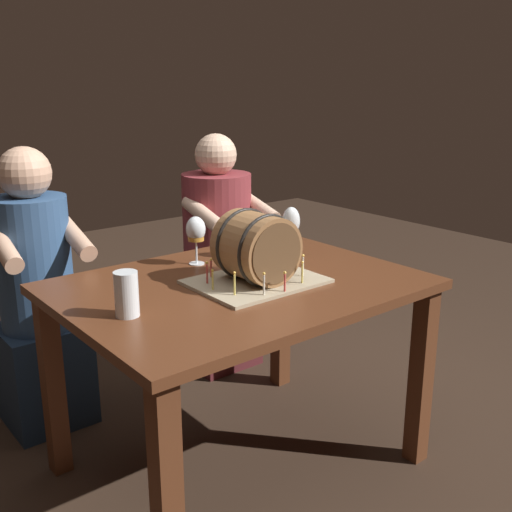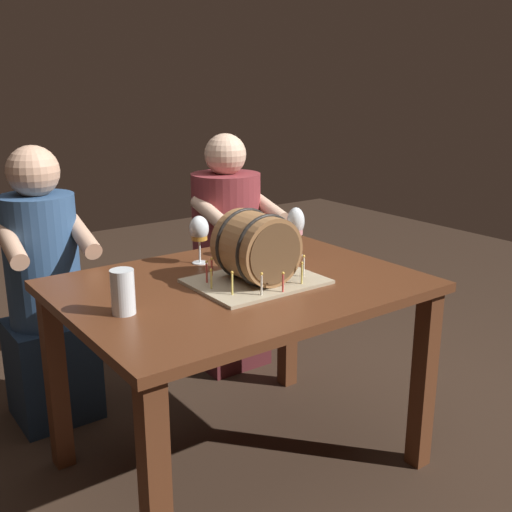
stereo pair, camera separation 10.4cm
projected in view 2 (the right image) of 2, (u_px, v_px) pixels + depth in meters
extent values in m
plane|color=#332319|center=(241.00, 462.00, 2.39)|extent=(8.00, 8.00, 0.00)
cube|color=#562D19|center=(239.00, 286.00, 2.19)|extent=(1.25, 0.94, 0.03)
cube|color=#562D19|center=(155.00, 495.00, 1.66)|extent=(0.07, 0.07, 0.72)
cube|color=#562D19|center=(424.00, 380.00, 2.30)|extent=(0.07, 0.07, 0.72)
cube|color=#562D19|center=(56.00, 381.00, 2.29)|extent=(0.07, 0.07, 0.72)
cube|color=#562D19|center=(288.00, 315.00, 2.93)|extent=(0.07, 0.07, 0.72)
cube|color=tan|center=(256.00, 281.00, 2.17)|extent=(0.45, 0.35, 0.01)
cylinder|color=olive|center=(256.00, 247.00, 2.14)|extent=(0.24, 0.22, 0.24)
cylinder|color=brown|center=(276.00, 254.00, 2.05)|extent=(0.21, 0.00, 0.21)
cylinder|color=brown|center=(238.00, 240.00, 2.22)|extent=(0.21, 0.00, 0.21)
torus|color=black|center=(267.00, 251.00, 2.09)|extent=(0.26, 0.01, 0.26)
torus|color=black|center=(246.00, 243.00, 2.18)|extent=(0.26, 0.01, 0.26)
cylinder|color=black|center=(295.00, 263.00, 2.27)|extent=(0.01, 0.01, 0.06)
sphere|color=#F9C64C|center=(295.00, 253.00, 2.26)|extent=(0.01, 0.01, 0.01)
cylinder|color=black|center=(276.00, 259.00, 2.31)|extent=(0.01, 0.01, 0.06)
sphere|color=#F9C64C|center=(276.00, 250.00, 2.30)|extent=(0.01, 0.01, 0.01)
cylinder|color=silver|center=(255.00, 258.00, 2.32)|extent=(0.01, 0.01, 0.06)
sphere|color=#F9C64C|center=(255.00, 249.00, 2.31)|extent=(0.01, 0.01, 0.01)
cylinder|color=#EAD666|center=(227.00, 263.00, 2.27)|extent=(0.01, 0.01, 0.06)
sphere|color=#F9C64C|center=(227.00, 254.00, 2.26)|extent=(0.01, 0.01, 0.01)
cylinder|color=#D64C47|center=(212.00, 268.00, 2.20)|extent=(0.01, 0.01, 0.06)
sphere|color=#F9C64C|center=(212.00, 259.00, 2.19)|extent=(0.01, 0.01, 0.01)
cylinder|color=#D64C47|center=(207.00, 273.00, 2.13)|extent=(0.01, 0.01, 0.07)
sphere|color=#F9C64C|center=(206.00, 262.00, 2.12)|extent=(0.01, 0.01, 0.01)
cylinder|color=#EAD666|center=(211.00, 280.00, 2.07)|extent=(0.01, 0.01, 0.06)
sphere|color=#F9C64C|center=(211.00, 270.00, 2.06)|extent=(0.01, 0.01, 0.01)
cylinder|color=#EAD666|center=(232.00, 284.00, 2.01)|extent=(0.01, 0.01, 0.07)
sphere|color=#F9C64C|center=(232.00, 272.00, 2.00)|extent=(0.01, 0.01, 0.01)
cylinder|color=silver|center=(261.00, 285.00, 2.00)|extent=(0.01, 0.01, 0.07)
sphere|color=#F9C64C|center=(262.00, 274.00, 1.99)|extent=(0.01, 0.01, 0.01)
cylinder|color=#D64C47|center=(283.00, 283.00, 2.04)|extent=(0.01, 0.01, 0.06)
sphere|color=#F9C64C|center=(283.00, 273.00, 2.03)|extent=(0.01, 0.01, 0.01)
cylinder|color=#EAD666|center=(302.00, 274.00, 2.12)|extent=(0.01, 0.01, 0.07)
sphere|color=#F9C64C|center=(302.00, 263.00, 2.11)|extent=(0.01, 0.01, 0.01)
cylinder|color=silver|center=(304.00, 267.00, 2.20)|extent=(0.01, 0.01, 0.07)
sphere|color=#F9C64C|center=(304.00, 256.00, 2.19)|extent=(0.01, 0.01, 0.01)
cylinder|color=white|center=(295.00, 255.00, 2.52)|extent=(0.06, 0.06, 0.00)
cylinder|color=white|center=(295.00, 245.00, 2.50)|extent=(0.01, 0.01, 0.08)
ellipsoid|color=white|center=(296.00, 221.00, 2.48)|extent=(0.07, 0.07, 0.12)
cylinder|color=pink|center=(296.00, 229.00, 2.49)|extent=(0.06, 0.06, 0.04)
cylinder|color=white|center=(200.00, 263.00, 2.41)|extent=(0.06, 0.06, 0.00)
cylinder|color=white|center=(200.00, 252.00, 2.39)|extent=(0.01, 0.01, 0.09)
ellipsoid|color=white|center=(199.00, 228.00, 2.37)|extent=(0.08, 0.08, 0.10)
cylinder|color=#C6842D|center=(199.00, 235.00, 2.38)|extent=(0.06, 0.06, 0.04)
cylinder|color=white|center=(259.00, 256.00, 2.49)|extent=(0.06, 0.06, 0.00)
cylinder|color=white|center=(259.00, 248.00, 2.48)|extent=(0.01, 0.01, 0.07)
ellipsoid|color=white|center=(259.00, 226.00, 2.46)|extent=(0.08, 0.08, 0.12)
cylinder|color=white|center=(123.00, 292.00, 1.87)|extent=(0.07, 0.07, 0.14)
cylinder|color=#C6842D|center=(123.00, 299.00, 1.87)|extent=(0.07, 0.07, 0.10)
cylinder|color=white|center=(122.00, 282.00, 1.86)|extent=(0.07, 0.07, 0.01)
cube|color=#1B2D46|center=(53.00, 369.00, 2.68)|extent=(0.34, 0.32, 0.45)
cylinder|color=#2D4C75|center=(42.00, 260.00, 2.54)|extent=(0.32, 0.32, 0.55)
sphere|color=tan|center=(33.00, 171.00, 2.44)|extent=(0.21, 0.21, 0.21)
cylinder|color=tan|center=(82.00, 235.00, 2.47)|extent=(0.09, 0.31, 0.14)
cylinder|color=tan|center=(11.00, 245.00, 2.33)|extent=(0.09, 0.31, 0.14)
cube|color=#4C1B1E|center=(228.00, 322.00, 3.20)|extent=(0.34, 0.32, 0.45)
cylinder|color=maroon|center=(226.00, 229.00, 3.06)|extent=(0.37, 0.37, 0.56)
sphere|color=beige|center=(225.00, 155.00, 2.96)|extent=(0.21, 0.21, 0.21)
cylinder|color=beige|center=(267.00, 207.00, 3.00)|extent=(0.09, 0.31, 0.14)
cylinder|color=beige|center=(211.00, 214.00, 2.84)|extent=(0.09, 0.31, 0.14)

